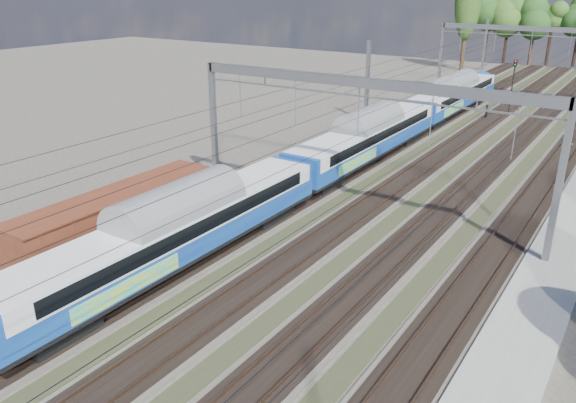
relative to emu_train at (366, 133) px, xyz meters
The scene contains 7 objects.
track_bed 6.79m from the emu_train, 44.06° to the left, with size 21.00×130.00×0.34m.
platform 26.55m from the emu_train, 51.37° to the right, with size 3.00×70.00×0.30m, color gray.
catenary 13.48m from the emu_train, 68.13° to the left, with size 25.65×130.00×9.00m.
emu_train is the anchor object (origin of this frame).
freight_boxcar 22.36m from the emu_train, 101.62° to the right, with size 2.65×12.80×3.30m.
worker 22.46m from the emu_train, 79.93° to the left, with size 0.63×0.41×1.73m, color black.
signal_near 26.80m from the emu_train, 78.61° to the left, with size 0.41×0.37×6.15m.
Camera 1 is at (14.84, -0.04, 14.23)m, focal length 35.00 mm.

